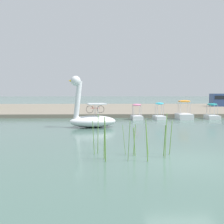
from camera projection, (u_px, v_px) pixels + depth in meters
The scene contains 9 objects.
ground_plane at pixel (185, 161), 10.04m from camera, with size 418.49×418.49×0.00m, color #47665B.
shore_bank_far at pixel (122, 109), 40.87m from camera, with size 155.41×26.89×0.36m, color slate.
swan_boat at pixel (91, 117), 19.92m from camera, with size 3.40×2.28×3.46m.
pedal_boat_pink at pixel (137, 115), 25.85m from camera, with size 0.97×1.80×1.39m.
pedal_boat_cyan at pixel (159, 114), 26.17m from camera, with size 1.01×1.80×1.49m.
pedal_boat_orange at pixel (184, 114), 26.24m from camera, with size 1.29×2.29×1.70m.
pedal_boat_teal at pixel (212, 114), 26.45m from camera, with size 1.10×1.78×1.41m.
bicycle_parked at pixel (95, 109), 28.95m from camera, with size 1.79×0.45×0.75m.
reed_clump_foreground at pixel (131, 139), 10.55m from camera, with size 3.01×1.52×1.59m.
Camera 1 is at (-2.85, -9.82, 2.31)m, focal length 47.29 mm.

